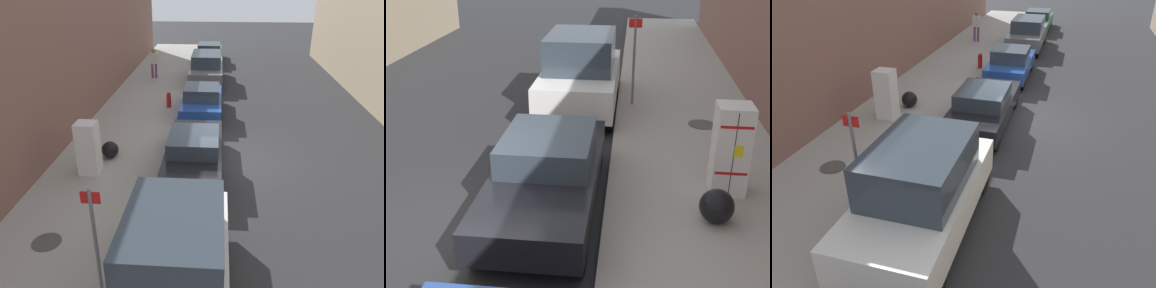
{
  "view_description": "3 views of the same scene",
  "coord_description": "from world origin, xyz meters",
  "views": [
    {
      "loc": [
        -0.65,
        -11.99,
        6.09
      ],
      "look_at": [
        -1.44,
        -0.94,
        0.97
      ],
      "focal_mm": 35.0,
      "sensor_mm": 36.0,
      "label": 1
    },
    {
      "loc": [
        -2.81,
        6.72,
        4.66
      ],
      "look_at": [
        -1.87,
        -1.41,
        1.07
      ],
      "focal_mm": 45.0,
      "sensor_mm": 36.0,
      "label": 2
    },
    {
      "loc": [
        1.29,
        -12.5,
        5.68
      ],
      "look_at": [
        -1.25,
        -3.78,
        0.73
      ],
      "focal_mm": 35.0,
      "sensor_mm": 36.0,
      "label": 3
    }
  ],
  "objects": [
    {
      "name": "discarded_refrigerator",
      "position": [
        -4.68,
        -1.61,
        1.02
      ],
      "size": [
        0.64,
        0.61,
        1.73
      ],
      "color": "white",
      "rests_on": "sidewalk_slab"
    },
    {
      "name": "manhole_cover",
      "position": [
        -4.66,
        -5.08,
        0.16
      ],
      "size": [
        0.7,
        0.7,
        0.02
      ],
      "primitive_type": "cylinder",
      "color": "#47443F",
      "rests_on": "sidewalk_slab"
    },
    {
      "name": "ground_plane",
      "position": [
        0.0,
        0.0,
        0.0
      ],
      "size": [
        80.0,
        80.0,
        0.0
      ],
      "primitive_type": "plane",
      "color": "#28282B"
    },
    {
      "name": "trash_bag",
      "position": [
        -4.33,
        -0.5,
        0.45
      ],
      "size": [
        0.59,
        0.59,
        0.59
      ],
      "primitive_type": "sphere",
      "color": "black",
      "rests_on": "sidewalk_slab"
    },
    {
      "name": "sidewalk_slab",
      "position": [
        -4.31,
        0.0,
        0.08
      ],
      "size": [
        3.77,
        44.0,
        0.16
      ],
      "primitive_type": "cube",
      "color": "#9E998E",
      "rests_on": "ground"
    },
    {
      "name": "parked_sedan_dark",
      "position": [
        -1.37,
        -0.92,
        0.72
      ],
      "size": [
        1.8,
        4.62,
        1.39
      ],
      "color": "black",
      "rests_on": "ground"
    },
    {
      "name": "parked_van_white",
      "position": [
        -1.37,
        -6.52,
        1.07
      ],
      "size": [
        2.05,
        4.68,
        2.16
      ],
      "color": "silver",
      "rests_on": "ground"
    },
    {
      "name": "street_sign_post",
      "position": [
        -2.85,
        -6.55,
        1.56
      ],
      "size": [
        0.36,
        0.07,
        2.5
      ],
      "color": "slate",
      "rests_on": "sidewalk_slab"
    }
  ]
}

